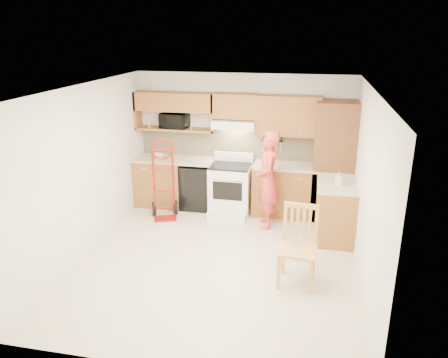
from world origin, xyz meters
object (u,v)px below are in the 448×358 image
(person, at_px, (267,180))
(range, at_px, (230,186))
(microwave, at_px, (174,121))
(hand_truck, at_px, (164,183))
(dining_chair, at_px, (298,247))

(person, bearing_deg, range, -130.15)
(range, relative_size, person, 0.64)
(microwave, bearing_deg, hand_truck, -85.73)
(range, height_order, hand_truck, hand_truck)
(range, distance_m, person, 0.87)
(person, xyz_separation_m, dining_chair, (0.60, -1.73, -0.31))
(person, bearing_deg, microwave, -122.45)
(hand_truck, distance_m, dining_chair, 2.99)
(range, height_order, person, person)
(range, relative_size, hand_truck, 0.82)
(microwave, distance_m, range, 1.60)
(microwave, xyz_separation_m, dining_chair, (2.43, -2.47, -1.10))
(microwave, height_order, hand_truck, microwave)
(microwave, relative_size, dining_chair, 0.47)
(microwave, height_order, range, microwave)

